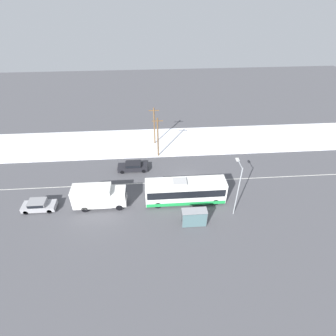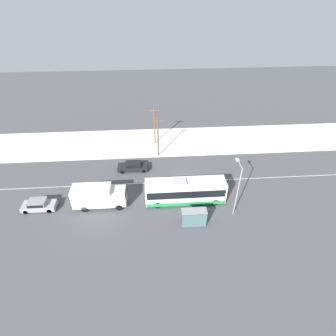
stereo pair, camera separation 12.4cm
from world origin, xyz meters
The scene contains 12 objects.
ground_plane centered at (0.00, 0.00, 0.00)m, with size 120.00×120.00×0.00m, color #4C4C51.
snow_lot centered at (0.00, 12.02, 0.06)m, with size 80.00×10.20×0.12m.
lane_marking_center centered at (0.00, 0.00, 0.00)m, with size 60.00×0.12×0.00m.
city_bus centered at (-0.73, -4.23, 1.75)m, with size 10.87×2.57×3.58m.
box_truck centered at (-12.45, -4.38, 1.77)m, with size 7.02×2.30×3.23m.
sedan_car centered at (-8.21, 3.47, 0.79)m, with size 4.71×1.80×1.43m.
parked_car_near_truck centered at (-20.44, -4.51, 0.81)m, with size 4.34×1.80×1.49m.
pedestrian_at_stop centered at (-0.58, -7.69, 1.06)m, with size 0.62×0.28×1.74m.
bus_shelter centered at (-0.19, -8.88, 1.68)m, with size 3.12×1.20×2.40m.
streetlamp centered at (5.33, -6.77, 4.73)m, with size 0.36×2.39×7.54m.
utility_pole_roadside centered at (-3.96, 7.33, 3.79)m, with size 1.80×0.24×7.21m.
utility_pole_snowlot centered at (-4.42, 11.56, 3.76)m, with size 1.80×0.24×7.15m.
Camera 1 is at (-5.06, -30.86, 25.41)m, focal length 28.00 mm.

